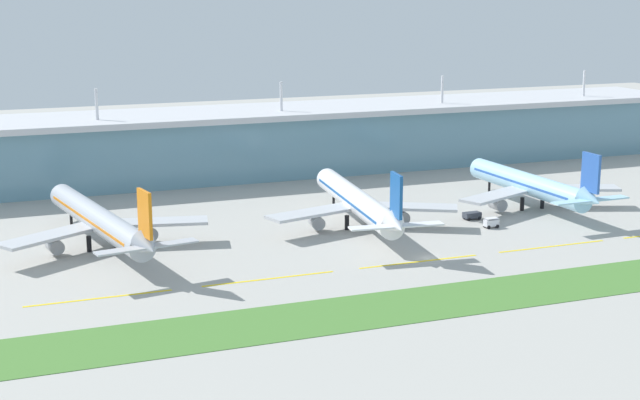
{
  "coord_description": "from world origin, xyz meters",
  "views": [
    {
      "loc": [
        -93.08,
        -176.08,
        57.83
      ],
      "look_at": [
        -12.34,
        33.13,
        7.0
      ],
      "focal_mm": 52.81,
      "sensor_mm": 36.0,
      "label": 1
    }
  ],
  "objects_px": {
    "airliner_middle": "(358,202)",
    "pushback_tug": "(472,215)",
    "airliner_far": "(530,185)",
    "baggage_cart": "(491,223)",
    "airliner_near": "(100,221)"
  },
  "relations": [
    {
      "from": "airliner_near",
      "to": "baggage_cart",
      "type": "bearing_deg",
      "value": -9.7
    },
    {
      "from": "airliner_middle",
      "to": "baggage_cart",
      "type": "distance_m",
      "value": 33.28
    },
    {
      "from": "pushback_tug",
      "to": "baggage_cart",
      "type": "distance_m",
      "value": 9.21
    },
    {
      "from": "airliner_far",
      "to": "baggage_cart",
      "type": "height_order",
      "value": "airliner_far"
    },
    {
      "from": "airliner_middle",
      "to": "pushback_tug",
      "type": "bearing_deg",
      "value": -5.44
    },
    {
      "from": "airliner_middle",
      "to": "baggage_cart",
      "type": "height_order",
      "value": "airliner_middle"
    },
    {
      "from": "baggage_cart",
      "to": "pushback_tug",
      "type": "bearing_deg",
      "value": 90.57
    },
    {
      "from": "airliner_far",
      "to": "pushback_tug",
      "type": "bearing_deg",
      "value": -165.71
    },
    {
      "from": "baggage_cart",
      "to": "airliner_far",
      "type": "bearing_deg",
      "value": 35.29
    },
    {
      "from": "airliner_near",
      "to": "pushback_tug",
      "type": "relative_size",
      "value": 15.27
    },
    {
      "from": "pushback_tug",
      "to": "baggage_cart",
      "type": "height_order",
      "value": "baggage_cart"
    },
    {
      "from": "pushback_tug",
      "to": "baggage_cart",
      "type": "xyz_separation_m",
      "value": [
        0.09,
        -9.21,
        0.16
      ]
    },
    {
      "from": "airliner_near",
      "to": "baggage_cart",
      "type": "distance_m",
      "value": 93.86
    },
    {
      "from": "airliner_far",
      "to": "pushback_tug",
      "type": "height_order",
      "value": "airliner_far"
    },
    {
      "from": "airliner_near",
      "to": "airliner_middle",
      "type": "xyz_separation_m",
      "value": [
        61.82,
        -3.69,
        -0.0
      ]
    }
  ]
}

